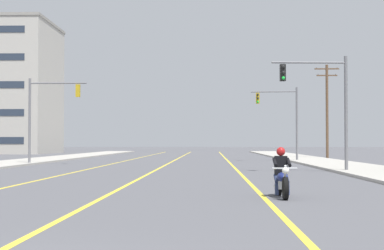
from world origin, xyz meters
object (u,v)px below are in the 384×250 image
Objects in this scene: motorcycle_with_rider at (282,177)px; traffic_signal_near_left at (46,108)px; traffic_signal_near_right at (325,96)px; traffic_signal_mid_right at (284,113)px; utility_pole_right_far at (327,108)px.

traffic_signal_near_left is (-13.86, 25.95, 3.47)m from motorcycle_with_rider.
motorcycle_with_rider is 0.35× the size of traffic_signal_near_left.
motorcycle_with_rider is 29.62m from traffic_signal_near_left.
traffic_signal_near_left is at bearing 118.10° from motorcycle_with_rider.
traffic_signal_near_right is 1.00× the size of traffic_signal_mid_right.
motorcycle_with_rider is 43.92m from utility_pole_right_far.
motorcycle_with_rider is at bearing -61.90° from traffic_signal_near_left.
traffic_signal_near_left is at bearing 148.46° from traffic_signal_near_right.
traffic_signal_near_right is 21.01m from traffic_signal_near_left.
utility_pole_right_far is (9.41, 42.68, 4.39)m from motorcycle_with_rider.
traffic_signal_mid_right is 10.33m from utility_pole_right_far.
traffic_signal_near_right is 18.89m from traffic_signal_mid_right.
motorcycle_with_rider is 0.35× the size of traffic_signal_mid_right.
traffic_signal_mid_right is 0.67× the size of utility_pole_right_far.
utility_pole_right_far is at bearing 35.72° from traffic_signal_near_left.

